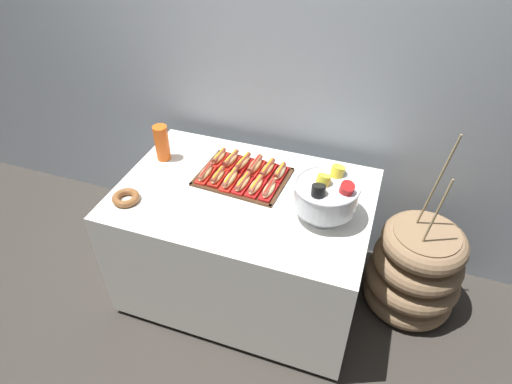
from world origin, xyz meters
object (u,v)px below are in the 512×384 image
object	(u,v)px
buffet_table	(245,241)
hot_dog_11	(280,172)
hot_dog_2	(230,179)
hot_dog_7	(231,160)
hot_dog_1	(218,176)
hot_dog_6	(219,157)
hot_dog_0	(206,173)
floor_vase	(415,270)
donut	(126,198)
hot_dog_3	(243,183)
hot_dog_8	(243,163)
hot_dog_9	(255,166)
hot_dog_5	(269,190)
hot_dog_10	(267,169)
punch_bowl	(326,195)
hot_dog_4	(256,186)
cup_stack	(162,143)
serving_tray	(243,177)

from	to	relation	value
buffet_table	hot_dog_11	distance (m)	0.47
hot_dog_2	hot_dog_7	xyz separation A→B (m)	(-0.06, 0.17, 0.00)
hot_dog_1	hot_dog_6	bearing A→B (deg)	110.74
hot_dog_0	hot_dog_11	xyz separation A→B (m)	(0.38, 0.14, 0.00)
floor_vase	donut	distance (m)	1.68
hot_dog_3	hot_dog_6	xyz separation A→B (m)	(-0.21, 0.18, 0.00)
buffet_table	hot_dog_11	world-z (taller)	hot_dog_11
hot_dog_2	hot_dog_7	size ratio (longest dim) A/B	1.11
hot_dog_8	hot_dog_9	size ratio (longest dim) A/B	0.95
hot_dog_6	donut	world-z (taller)	hot_dog_6
hot_dog_2	hot_dog_9	world-z (taller)	hot_dog_9
hot_dog_2	hot_dog_5	bearing A→B (deg)	-3.70
hot_dog_2	hot_dog_10	size ratio (longest dim) A/B	1.04
hot_dog_9	hot_dog_5	bearing A→B (deg)	-51.43
hot_dog_0	hot_dog_9	bearing A→B (deg)	32.55
floor_vase	hot_dog_3	world-z (taller)	floor_vase
hot_dog_2	hot_dog_10	bearing A→B (deg)	44.03
hot_dog_1	punch_bowl	size ratio (longest dim) A/B	0.48
hot_dog_8	hot_dog_9	xyz separation A→B (m)	(0.07, -0.00, 0.00)
donut	buffet_table	bearing A→B (deg)	25.41
hot_dog_9	hot_dog_10	world-z (taller)	hot_dog_9
hot_dog_3	punch_bowl	bearing A→B (deg)	-9.54
hot_dog_4	hot_dog_5	size ratio (longest dim) A/B	1.04
buffet_table	punch_bowl	bearing A→B (deg)	-5.26
hot_dog_3	hot_dog_4	world-z (taller)	hot_dog_4
hot_dog_3	hot_dog_5	bearing A→B (deg)	-3.70
hot_dog_0	cup_stack	bearing A→B (deg)	163.14
hot_dog_6	hot_dog_11	xyz separation A→B (m)	(0.37, -0.02, 0.00)
serving_tray	punch_bowl	xyz separation A→B (m)	(0.49, -0.16, 0.13)
hot_dog_1	hot_dog_5	world-z (taller)	same
serving_tray	hot_dog_9	xyz separation A→B (m)	(0.04, 0.08, 0.03)
serving_tray	hot_dog_10	distance (m)	0.14
hot_dog_11	hot_dog_6	bearing A→B (deg)	176.30
hot_dog_0	floor_vase	bearing A→B (deg)	8.12
serving_tray	hot_dog_5	world-z (taller)	hot_dog_5
hot_dog_0	serving_tray	bearing A→B (deg)	20.05
hot_dog_3	cup_stack	xyz separation A→B (m)	(-0.54, 0.11, 0.07)
hot_dog_0	donut	size ratio (longest dim) A/B	1.19
punch_bowl	cup_stack	xyz separation A→B (m)	(-1.00, 0.19, -0.03)
buffet_table	hot_dog_4	xyz separation A→B (m)	(0.05, 0.03, 0.40)
hot_dog_3	hot_dog_11	world-z (taller)	hot_dog_11
hot_dog_6	cup_stack	distance (m)	0.34
serving_tray	hot_dog_9	bearing A→B (deg)	61.86
serving_tray	hot_dog_1	distance (m)	0.14
hot_dog_3	hot_dog_6	size ratio (longest dim) A/B	1.13
hot_dog_0	punch_bowl	bearing A→B (deg)	-7.64
floor_vase	hot_dog_2	world-z (taller)	floor_vase
floor_vase	hot_dog_1	size ratio (longest dim) A/B	7.62
hot_dog_11	hot_dog_4	bearing A→B (deg)	-118.14
buffet_table	hot_dog_10	world-z (taller)	hot_dog_10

